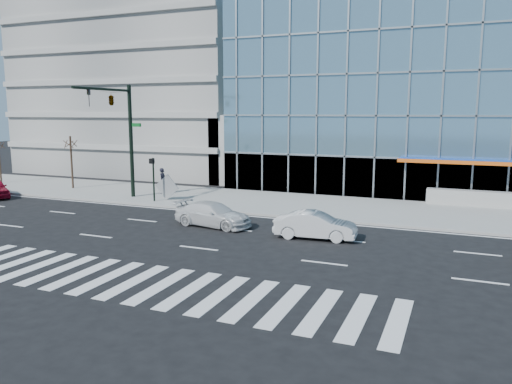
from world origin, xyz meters
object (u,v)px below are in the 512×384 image
at_px(traffic_signal, 117,113).
at_px(white_suv, 213,214).
at_px(street_tree_near, 70,143).
at_px(pedestrian, 163,181).
at_px(white_sedan, 315,225).
at_px(ped_signal_post, 153,173).
at_px(tilted_panel, 167,187).

distance_m(traffic_signal, white_suv, 11.78).
xyz_separation_m(street_tree_near, pedestrian, (8.29, 0.48, -2.66)).
relative_size(traffic_signal, street_tree_near, 1.89).
bearing_deg(white_sedan, pedestrian, 55.13).
distance_m(street_tree_near, white_sedan, 23.98).
bearing_deg(white_suv, ped_signal_post, 64.36).
distance_m(traffic_signal, street_tree_near, 7.96).
bearing_deg(white_suv, street_tree_near, 74.21).
distance_m(ped_signal_post, tilted_panel, 1.46).
bearing_deg(street_tree_near, ped_signal_post, -15.06).
relative_size(ped_signal_post, pedestrian, 1.55).
distance_m(pedestrian, tilted_panel, 2.88).
distance_m(white_sedan, pedestrian, 16.39).
height_order(street_tree_near, white_suv, street_tree_near).
xyz_separation_m(traffic_signal, pedestrian, (1.28, 3.41, -5.05)).
height_order(white_sedan, tilted_panel, tilted_panel).
bearing_deg(white_suv, traffic_signal, 73.67).
distance_m(ped_signal_post, white_sedan, 14.05).
height_order(white_suv, tilted_panel, tilted_panel).
bearing_deg(pedestrian, street_tree_near, 89.37).
distance_m(traffic_signal, white_sedan, 17.12).
relative_size(white_suv, pedestrian, 2.35).
height_order(ped_signal_post, white_suv, ped_signal_post).
height_order(ped_signal_post, street_tree_near, street_tree_near).
height_order(ped_signal_post, white_sedan, ped_signal_post).
bearing_deg(pedestrian, white_suv, -136.85).
xyz_separation_m(white_sedan, tilted_panel, (-12.42, 5.89, 0.39)).
bearing_deg(traffic_signal, white_sedan, -16.93).
height_order(traffic_signal, street_tree_near, traffic_signal).
distance_m(street_tree_near, pedestrian, 8.72).
relative_size(ped_signal_post, white_suv, 0.66).
bearing_deg(tilted_panel, ped_signal_post, -128.27).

